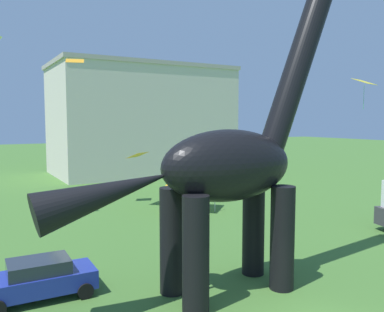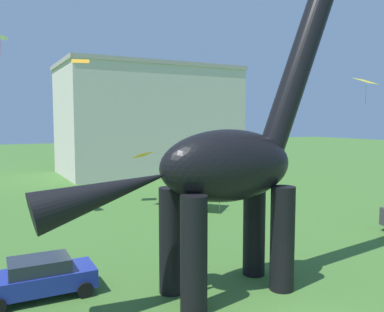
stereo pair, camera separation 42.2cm
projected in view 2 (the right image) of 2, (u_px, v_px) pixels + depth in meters
dinosaur_sculpture at (226, 166)px, 15.90m from camera, size 13.57×2.87×14.18m
parked_sedan_left at (39, 277)px, 15.74m from camera, size 4.23×2.01×1.55m
festival_canopy_tent at (195, 178)px, 30.91m from camera, size 3.15×3.15×3.00m
kite_high_right at (80, 61)px, 30.45m from camera, size 1.54×1.27×0.41m
kite_trailing at (143, 155)px, 31.96m from camera, size 2.00×1.88×0.46m
kite_apex at (366, 82)px, 16.64m from camera, size 1.15×0.96×1.29m
kite_drifting at (0, 37)px, 26.03m from camera, size 0.90×1.19×1.46m
background_building_block at (149, 120)px, 53.75m from camera, size 22.73×13.25×14.03m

